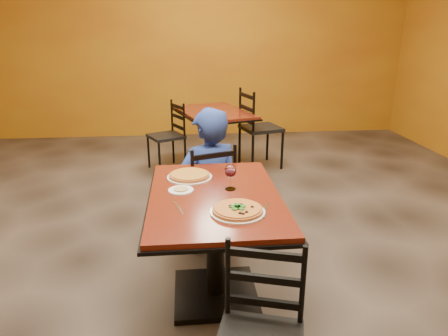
{
  "coord_description": "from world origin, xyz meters",
  "views": [
    {
      "loc": [
        -0.17,
        -2.81,
        1.72
      ],
      "look_at": [
        0.08,
        -0.3,
        0.85
      ],
      "focal_mm": 32.42,
      "sensor_mm": 36.0,
      "label": 1
    }
  ],
  "objects": [
    {
      "name": "floor",
      "position": [
        0.0,
        0.0,
        0.0
      ],
      "size": [
        7.0,
        8.0,
        0.01
      ],
      "primitive_type": "cube",
      "color": "black",
      "rests_on": "ground"
    },
    {
      "name": "wall_back",
      "position": [
        0.0,
        4.0,
        1.5
      ],
      "size": [
        7.0,
        0.01,
        3.0
      ],
      "primitive_type": "cube",
      "color": "#AA7412",
      "rests_on": "ground"
    },
    {
      "name": "table_main",
      "position": [
        0.0,
        -0.5,
        0.56
      ],
      "size": [
        0.83,
        1.23,
        0.75
      ],
      "color": "maroon",
      "rests_on": "floor"
    },
    {
      "name": "table_second",
      "position": [
        0.19,
        2.2,
        0.55
      ],
      "size": [
        1.09,
        1.33,
        0.75
      ],
      "rotation": [
        0.0,
        0.0,
        0.3
      ],
      "color": "maroon",
      "rests_on": "floor"
    },
    {
      "name": "chair_main_far",
      "position": [
        -0.02,
        0.29,
        0.44
      ],
      "size": [
        0.5,
        0.5,
        0.87
      ],
      "primitive_type": null,
      "rotation": [
        0.0,
        0.0,
        3.48
      ],
      "color": "black",
      "rests_on": "floor"
    },
    {
      "name": "chair_second_left",
      "position": [
        -0.42,
        2.2,
        0.43
      ],
      "size": [
        0.52,
        0.52,
        0.86
      ],
      "primitive_type": null,
      "rotation": [
        0.0,
        0.0,
        -1.11
      ],
      "color": "black",
      "rests_on": "floor"
    },
    {
      "name": "chair_second_right",
      "position": [
        0.8,
        2.2,
        0.51
      ],
      "size": [
        0.56,
        0.56,
        1.02
      ],
      "primitive_type": null,
      "rotation": [
        0.0,
        0.0,
        1.84
      ],
      "color": "black",
      "rests_on": "floor"
    },
    {
      "name": "diner",
      "position": [
        0.01,
        0.41,
        0.56
      ],
      "size": [
        0.67,
        0.55,
        1.13
      ],
      "primitive_type": "imported",
      "rotation": [
        0.0,
        0.0,
        3.49
      ],
      "color": "navy",
      "rests_on": "floor"
    },
    {
      "name": "plate_main",
      "position": [
        0.11,
        -0.78,
        0.76
      ],
      "size": [
        0.31,
        0.31,
        0.01
      ],
      "primitive_type": "cylinder",
      "color": "white",
      "rests_on": "table_main"
    },
    {
      "name": "pizza_main",
      "position": [
        0.11,
        -0.78,
        0.77
      ],
      "size": [
        0.28,
        0.28,
        0.02
      ],
      "primitive_type": "cylinder",
      "color": "maroon",
      "rests_on": "plate_main"
    },
    {
      "name": "plate_far",
      "position": [
        -0.15,
        -0.19,
        0.76
      ],
      "size": [
        0.31,
        0.31,
        0.01
      ],
      "primitive_type": "cylinder",
      "color": "white",
      "rests_on": "table_main"
    },
    {
      "name": "pizza_far",
      "position": [
        -0.15,
        -0.19,
        0.77
      ],
      "size": [
        0.28,
        0.28,
        0.02
      ],
      "primitive_type": "cylinder",
      "color": "gold",
      "rests_on": "plate_far"
    },
    {
      "name": "side_plate",
      "position": [
        -0.21,
        -0.43,
        0.76
      ],
      "size": [
        0.16,
        0.16,
        0.01
      ],
      "primitive_type": "cylinder",
      "color": "white",
      "rests_on": "table_main"
    },
    {
      "name": "dip",
      "position": [
        -0.21,
        -0.43,
        0.76
      ],
      "size": [
        0.09,
        0.09,
        0.01
      ],
      "primitive_type": "cylinder",
      "color": "tan",
      "rests_on": "side_plate"
    },
    {
      "name": "wine_glass",
      "position": [
        0.1,
        -0.43,
        0.84
      ],
      "size": [
        0.08,
        0.08,
        0.18
      ],
      "primitive_type": null,
      "color": "white",
      "rests_on": "table_main"
    },
    {
      "name": "fork",
      "position": [
        -0.22,
        -0.69,
        0.75
      ],
      "size": [
        0.07,
        0.19,
        0.0
      ],
      "primitive_type": "cube",
      "rotation": [
        0.0,
        0.0,
        0.28
      ],
      "color": "silver",
      "rests_on": "table_main"
    },
    {
      "name": "knife",
      "position": [
        0.27,
        -0.77,
        0.75
      ],
      "size": [
        0.07,
        0.21,
        0.0
      ],
      "primitive_type": "cube",
      "rotation": [
        0.0,
        0.0,
        -0.28
      ],
      "color": "silver",
      "rests_on": "table_main"
    }
  ]
}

